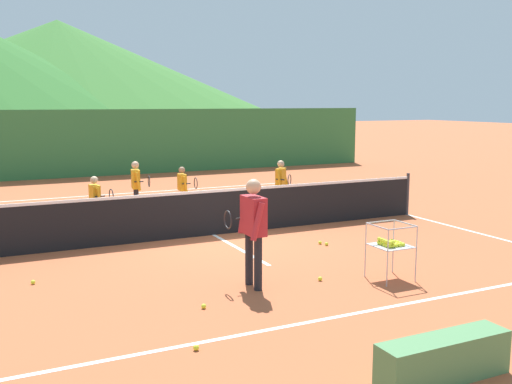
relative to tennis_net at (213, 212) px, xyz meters
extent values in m
plane|color=#B25633|center=(0.00, 0.00, -0.50)|extent=(120.00, 120.00, 0.00)
cube|color=white|center=(0.00, -5.18, -0.50)|extent=(10.44, 0.08, 0.01)
cube|color=white|center=(0.00, 6.48, -0.50)|extent=(10.44, 0.08, 0.01)
cube|color=white|center=(5.22, 0.00, -0.50)|extent=(0.08, 11.66, 0.01)
cube|color=white|center=(0.00, 0.00, -0.50)|extent=(0.08, 5.26, 0.01)
cylinder|color=#333338|center=(5.22, 0.00, 0.03)|extent=(0.08, 0.08, 1.05)
cube|color=black|center=(0.00, 0.00, -0.04)|extent=(10.35, 0.02, 0.92)
cube|color=white|center=(0.00, 0.00, 0.45)|extent=(10.35, 0.03, 0.06)
cylinder|color=black|center=(-0.75, -3.72, -0.09)|extent=(0.12, 0.12, 0.83)
cylinder|color=black|center=(-0.75, -3.40, -0.09)|extent=(0.12, 0.12, 0.83)
cube|color=#B2262D|center=(-0.75, -3.56, 0.62)|extent=(0.23, 0.49, 0.58)
sphere|color=#DBAD84|center=(-0.75, -3.56, 1.06)|extent=(0.23, 0.23, 0.23)
cylinder|color=#B2262D|center=(-0.82, -3.85, 0.58)|extent=(0.22, 0.09, 0.57)
cylinder|color=#B2262D|center=(-0.79, -3.28, 0.58)|extent=(0.17, 0.09, 0.57)
torus|color=#262628|center=(-1.05, -3.28, 0.53)|extent=(0.02, 0.29, 0.29)
cylinder|color=black|center=(-0.81, -3.28, 0.53)|extent=(0.22, 0.03, 0.03)
cylinder|color=silver|center=(-2.20, 1.58, -0.20)|extent=(0.09, 0.09, 0.60)
cylinder|color=silver|center=(-2.18, 1.35, -0.20)|extent=(0.09, 0.09, 0.60)
cube|color=orange|center=(-2.19, 1.46, 0.31)|extent=(0.20, 0.37, 0.42)
sphere|color=#DBAD84|center=(-2.19, 1.46, 0.63)|extent=(0.17, 0.17, 0.17)
cylinder|color=orange|center=(-2.16, 1.67, 0.29)|extent=(0.17, 0.08, 0.41)
cylinder|color=orange|center=(-2.14, 1.26, 0.28)|extent=(0.13, 0.08, 0.41)
torus|color=#262628|center=(-1.87, 1.29, 0.30)|extent=(0.05, 0.29, 0.29)
cylinder|color=black|center=(-2.11, 1.26, 0.30)|extent=(0.22, 0.05, 0.03)
cylinder|color=black|center=(-0.89, 3.09, -0.17)|extent=(0.10, 0.10, 0.67)
cylinder|color=black|center=(-0.93, 2.84, -0.17)|extent=(0.10, 0.10, 0.67)
cube|color=orange|center=(-0.91, 2.96, 0.40)|extent=(0.24, 0.42, 0.47)
sphere|color=#DBAD84|center=(-0.91, 2.96, 0.76)|extent=(0.18, 0.18, 0.18)
cylinder|color=orange|center=(-0.82, 3.18, 0.37)|extent=(0.19, 0.10, 0.46)
cylinder|color=orange|center=(-0.91, 2.73, 0.37)|extent=(0.15, 0.09, 0.46)
torus|color=#262628|center=(-0.64, 2.70, 0.36)|extent=(0.06, 0.29, 0.29)
cylinder|color=black|center=(-0.89, 2.73, 0.36)|extent=(0.22, 0.06, 0.03)
cylinder|color=silver|center=(0.20, 2.74, -0.21)|extent=(0.09, 0.09, 0.59)
cylinder|color=silver|center=(0.18, 2.51, -0.21)|extent=(0.09, 0.09, 0.59)
cube|color=orange|center=(0.19, 2.63, 0.30)|extent=(0.19, 0.36, 0.41)
sphere|color=#996B4C|center=(0.19, 2.63, 0.61)|extent=(0.16, 0.16, 0.16)
cylinder|color=orange|center=(0.25, 2.83, 0.27)|extent=(0.16, 0.07, 0.40)
cylinder|color=orange|center=(0.21, 2.42, 0.27)|extent=(0.13, 0.07, 0.41)
torus|color=#262628|center=(0.48, 2.41, 0.28)|extent=(0.04, 0.29, 0.29)
cylinder|color=black|center=(0.23, 2.42, 0.28)|extent=(0.22, 0.04, 0.03)
cylinder|color=silver|center=(2.69, 1.94, -0.17)|extent=(0.10, 0.10, 0.65)
cylinder|color=silver|center=(2.51, 1.76, -0.17)|extent=(0.10, 0.10, 0.65)
cube|color=orange|center=(2.60, 1.85, 0.38)|extent=(0.40, 0.40, 0.46)
sphere|color=#DBAD84|center=(2.60, 1.85, 0.73)|extent=(0.18, 0.18, 0.18)
cylinder|color=orange|center=(2.80, 1.97, 0.35)|extent=(0.17, 0.17, 0.45)
cylinder|color=orange|center=(2.47, 1.67, 0.35)|extent=(0.14, 0.14, 0.45)
torus|color=#262628|center=(2.66, 1.48, 0.35)|extent=(0.22, 0.22, 0.29)
cylinder|color=black|center=(2.48, 1.65, 0.35)|extent=(0.18, 0.18, 0.03)
cylinder|color=#B7B7BC|center=(1.10, -3.87, -0.05)|extent=(0.02, 0.02, 0.89)
cylinder|color=#B7B7BC|center=(1.66, -3.87, -0.05)|extent=(0.02, 0.02, 0.89)
cylinder|color=#B7B7BC|center=(1.10, -4.43, -0.05)|extent=(0.02, 0.02, 0.89)
cylinder|color=#B7B7BC|center=(1.66, -4.43, -0.05)|extent=(0.02, 0.02, 0.89)
cube|color=#B7B7BC|center=(1.38, -4.15, 0.05)|extent=(0.56, 0.56, 0.01)
cube|color=#B7B7BC|center=(1.38, -3.87, 0.39)|extent=(0.56, 0.02, 0.02)
cube|color=#B7B7BC|center=(1.38, -4.43, 0.39)|extent=(0.56, 0.02, 0.02)
cube|color=#B7B7BC|center=(1.10, -4.15, 0.39)|extent=(0.02, 0.56, 0.02)
cube|color=#B7B7BC|center=(1.66, -4.15, 0.39)|extent=(0.02, 0.56, 0.02)
sphere|color=yellow|center=(1.26, -4.27, 0.09)|extent=(0.07, 0.07, 0.07)
sphere|color=yellow|center=(1.25, -4.21, 0.08)|extent=(0.07, 0.07, 0.07)
sphere|color=yellow|center=(1.26, -4.15, 0.08)|extent=(0.07, 0.07, 0.07)
sphere|color=yellow|center=(1.26, -4.08, 0.08)|extent=(0.07, 0.07, 0.07)
sphere|color=yellow|center=(1.25, -4.01, 0.09)|extent=(0.07, 0.07, 0.07)
sphere|color=yellow|center=(1.32, -4.27, 0.09)|extent=(0.07, 0.07, 0.07)
sphere|color=yellow|center=(1.32, -4.21, 0.08)|extent=(0.07, 0.07, 0.07)
sphere|color=yellow|center=(1.32, -4.15, 0.08)|extent=(0.07, 0.07, 0.07)
sphere|color=yellow|center=(1.32, -4.08, 0.09)|extent=(0.07, 0.07, 0.07)
sphere|color=yellow|center=(1.32, -4.02, 0.09)|extent=(0.07, 0.07, 0.07)
sphere|color=yellow|center=(1.38, -4.27, 0.08)|extent=(0.07, 0.07, 0.07)
sphere|color=yellow|center=(1.39, -4.22, 0.08)|extent=(0.07, 0.07, 0.07)
sphere|color=yellow|center=(1.39, -4.15, 0.08)|extent=(0.07, 0.07, 0.07)
sphere|color=yellow|center=(1.38, -4.09, 0.09)|extent=(0.07, 0.07, 0.07)
sphere|color=yellow|center=(1.39, -4.02, 0.08)|extent=(0.07, 0.07, 0.07)
sphere|color=yellow|center=(1.45, -4.28, 0.09)|extent=(0.07, 0.07, 0.07)
sphere|color=yellow|center=(1.45, -4.21, 0.08)|extent=(0.07, 0.07, 0.07)
sphere|color=yellow|center=(1.45, -4.14, 0.08)|extent=(0.07, 0.07, 0.07)
sphere|color=yellow|center=(1.45, -4.08, 0.08)|extent=(0.07, 0.07, 0.07)
sphere|color=yellow|center=(1.44, -4.02, 0.08)|extent=(0.07, 0.07, 0.07)
sphere|color=yellow|center=(1.52, -4.28, 0.08)|extent=(0.07, 0.07, 0.07)
sphere|color=yellow|center=(1.51, -4.22, 0.09)|extent=(0.07, 0.07, 0.07)
sphere|color=yellow|center=(1.51, -4.15, 0.09)|extent=(0.07, 0.07, 0.07)
sphere|color=yellow|center=(1.51, -4.08, 0.08)|extent=(0.07, 0.07, 0.07)
sphere|color=yellow|center=(1.51, -4.01, 0.08)|extent=(0.07, 0.07, 0.07)
sphere|color=yellow|center=(1.26, -4.28, 0.14)|extent=(0.07, 0.07, 0.07)
sphere|color=yellow|center=(1.25, -4.22, 0.14)|extent=(0.07, 0.07, 0.07)
sphere|color=yellow|center=(1.26, -4.15, 0.14)|extent=(0.07, 0.07, 0.07)
sphere|color=yellow|center=(1.26, -4.08, 0.14)|extent=(0.07, 0.07, 0.07)
sphere|color=yellow|center=(1.26, -4.01, 0.14)|extent=(0.07, 0.07, 0.07)
sphere|color=yellow|center=(1.32, -4.28, 0.14)|extent=(0.07, 0.07, 0.07)
sphere|color=yellow|center=(-3.79, -1.95, -0.47)|extent=(0.07, 0.07, 0.07)
sphere|color=yellow|center=(1.61, -1.69, -0.47)|extent=(0.07, 0.07, 0.07)
sphere|color=yellow|center=(-0.07, -1.97, -0.47)|extent=(0.07, 0.07, 0.07)
sphere|color=yellow|center=(-2.33, -5.36, -0.47)|extent=(0.07, 0.07, 0.07)
sphere|color=yellow|center=(-1.78, -4.12, -0.47)|extent=(0.07, 0.07, 0.07)
sphere|color=yellow|center=(0.33, -3.74, -0.47)|extent=(0.07, 0.07, 0.07)
sphere|color=yellow|center=(1.66, -1.84, -0.47)|extent=(0.07, 0.07, 0.07)
cube|color=#33753D|center=(0.00, 11.15, 0.77)|extent=(22.96, 0.08, 2.53)
cube|color=#4C7F4C|center=(-0.31, -7.12, -0.27)|extent=(1.50, 0.36, 0.46)
cone|color=#38702D|center=(5.24, 63.75, 5.76)|extent=(58.37, 58.37, 12.52)
camera|label=1|loc=(-4.44, -11.32, 2.31)|focal=40.87mm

